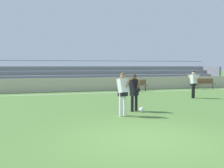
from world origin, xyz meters
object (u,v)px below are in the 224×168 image
object	(u,v)px
player_dark_overlapping	(134,90)
player_white_challenging	(193,82)
bench_near_wall_gap	(205,83)
bench_far_left	(136,84)
player_white_wide_left	(123,90)
bleacher_stand	(90,76)
soccer_ball	(142,110)

from	to	relation	value
player_dark_overlapping	player_white_challenging	world-z (taller)	player_white_challenging
bench_near_wall_gap	bench_far_left	distance (m)	6.37
bench_far_left	player_white_challenging	size ratio (longest dim) A/B	1.07
player_white_wide_left	player_white_challenging	world-z (taller)	player_white_wide_left
bleacher_stand	player_white_wide_left	distance (m)	13.22
bench_near_wall_gap	player_dark_overlapping	distance (m)	13.26
soccer_ball	player_dark_overlapping	bearing A→B (deg)	128.03
bench_near_wall_gap	soccer_ball	size ratio (longest dim) A/B	8.18
player_dark_overlapping	soccer_ball	xyz separation A→B (m)	(0.23, -0.29, -0.85)
bleacher_stand	player_dark_overlapping	world-z (taller)	bleacher_stand
bench_far_left	player_white_wide_left	bearing A→B (deg)	-115.08
bench_far_left	soccer_ball	size ratio (longest dim) A/B	8.18
bench_near_wall_gap	player_white_wide_left	bearing A→B (deg)	-138.58
bleacher_stand	player_white_challenging	size ratio (longest dim) A/B	15.00
bench_far_left	player_white_challenging	distance (m)	5.56
bench_far_left	player_white_wide_left	distance (m)	10.58
bench_near_wall_gap	bench_far_left	bearing A→B (deg)	180.00
player_white_wide_left	soccer_ball	distance (m)	1.53
bench_near_wall_gap	player_white_challenging	size ratio (longest dim) A/B	1.07
bench_near_wall_gap	player_white_wide_left	distance (m)	14.48
bleacher_stand	player_white_wide_left	xyz separation A→B (m)	(-1.53, -13.13, -0.03)
bench_far_left	player_white_challenging	world-z (taller)	player_white_challenging
bench_near_wall_gap	player_white_challenging	world-z (taller)	player_white_challenging
bench_near_wall_gap	player_white_wide_left	size ratio (longest dim) A/B	1.05
bench_far_left	bench_near_wall_gap	bearing A→B (deg)	0.00
bench_far_left	player_white_challenging	bearing A→B (deg)	-72.56
bench_near_wall_gap	player_white_wide_left	xyz separation A→B (m)	(-10.85, -9.58, 0.49)
bleacher_stand	soccer_ball	xyz separation A→B (m)	(-0.45, -12.54, -0.95)
bench_near_wall_gap	player_white_challenging	distance (m)	7.09
bleacher_stand	player_white_challenging	world-z (taller)	bleacher_stand
bleacher_stand	bench_far_left	world-z (taller)	bleacher_stand
bench_near_wall_gap	player_dark_overlapping	xyz separation A→B (m)	(-10.01, -8.69, 0.41)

